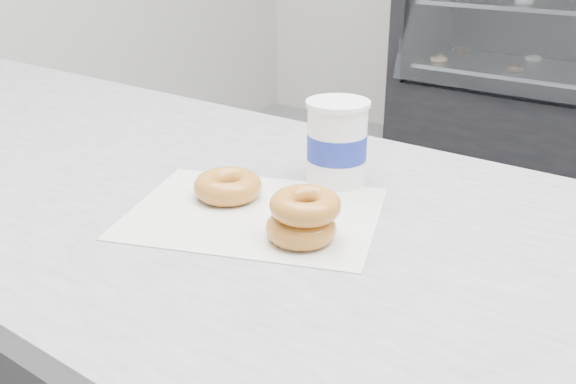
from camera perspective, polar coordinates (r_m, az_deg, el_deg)
name	(u,v)px	position (r m, az deg, el deg)	size (l,w,h in m)	color
wax_paper	(254,213)	(0.89, -3.01, -1.85)	(0.34, 0.26, 0.00)	silver
donut_single	(228,186)	(0.94, -5.38, 0.53)	(0.10, 0.10, 0.03)	gold
donut_stack	(303,217)	(0.80, 1.36, -2.21)	(0.13, 0.13, 0.06)	gold
coffee_cup	(337,142)	(0.98, 4.37, 4.48)	(0.10, 0.10, 0.13)	white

